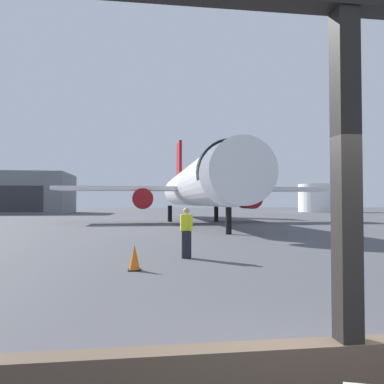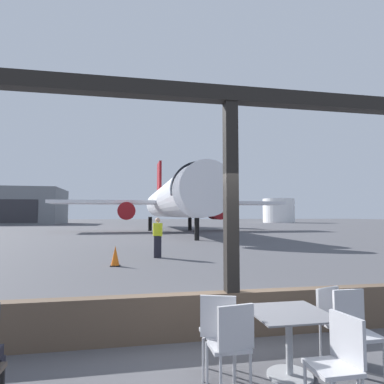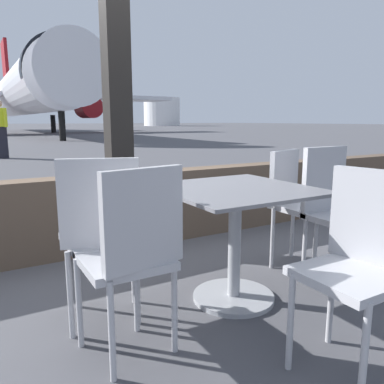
% 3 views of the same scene
% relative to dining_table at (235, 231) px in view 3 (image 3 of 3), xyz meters
% --- Properties ---
extents(window_frame, '(8.50, 0.24, 3.90)m').
position_rel_dining_table_xyz_m(window_frame, '(-0.26, 1.36, 0.90)').
color(window_frame, brown).
rests_on(window_frame, ground).
extents(dining_table, '(0.87, 0.87, 0.73)m').
position_rel_dining_table_xyz_m(dining_table, '(0.00, 0.00, 0.00)').
color(dining_table, slate).
rests_on(dining_table, ground).
extents(cafe_chair_window_left, '(0.49, 0.49, 0.91)m').
position_rel_dining_table_xyz_m(cafe_chair_window_left, '(0.76, 0.25, 0.09)').
color(cafe_chair_window_left, '#B2B2B7').
rests_on(cafe_chair_window_left, ground).
extents(cafe_chair_window_right, '(0.49, 0.49, 0.95)m').
position_rel_dining_table_xyz_m(cafe_chair_window_right, '(-0.81, 0.09, 0.11)').
color(cafe_chair_window_right, '#B2B2B7').
rests_on(cafe_chair_window_right, ground).
extents(cafe_chair_aisle_left, '(0.44, 0.44, 0.93)m').
position_rel_dining_table_xyz_m(cafe_chair_aisle_left, '(-0.77, -0.26, 0.10)').
color(cafe_chair_aisle_left, '#B2B2B7').
rests_on(cafe_chair_aisle_left, ground).
extents(cafe_chair_aisle_right, '(0.40, 0.40, 0.95)m').
position_rel_dining_table_xyz_m(cafe_chair_aisle_right, '(0.79, -0.09, 0.11)').
color(cafe_chair_aisle_right, '#B2B2B7').
rests_on(cafe_chair_aisle_right, ground).
extents(cafe_chair_side_extra, '(0.44, 0.44, 0.92)m').
position_rel_dining_table_xyz_m(cafe_chair_side_extra, '(0.08, -0.82, 0.09)').
color(cafe_chair_side_extra, '#B2B2B7').
rests_on(cafe_chair_side_extra, ground).
extents(airplane, '(26.90, 36.44, 10.55)m').
position_rel_dining_table_xyz_m(airplane, '(3.13, 34.78, 3.13)').
color(airplane, silver).
rests_on(airplane, ground).
extents(ground_crew_worker, '(0.40, 0.48, 1.74)m').
position_rel_dining_table_xyz_m(ground_crew_worker, '(-0.56, 11.02, 0.45)').
color(ground_crew_worker, black).
rests_on(ground_crew_worker, ground).
extents(fuel_storage_tank, '(7.73, 7.73, 5.91)m').
position_rel_dining_table_xyz_m(fuel_storage_tank, '(34.96, 73.82, 2.50)').
color(fuel_storage_tank, white).
rests_on(fuel_storage_tank, ground).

